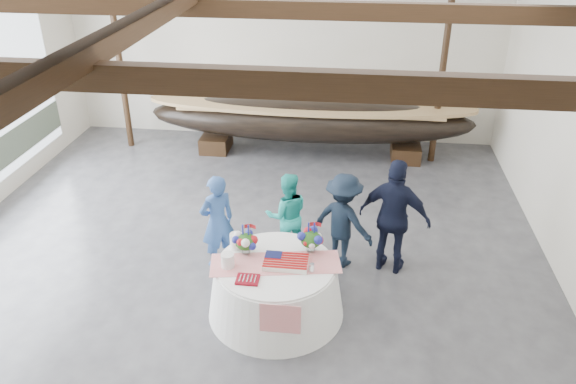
# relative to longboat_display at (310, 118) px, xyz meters

# --- Properties ---
(floor) EXTENTS (10.00, 12.00, 0.01)m
(floor) POSITION_rel_longboat_display_xyz_m (-0.75, -4.94, -0.87)
(floor) COLOR #3D3D42
(floor) RESTS_ON ground
(wall_back) EXTENTS (10.00, 0.02, 4.50)m
(wall_back) POSITION_rel_longboat_display_xyz_m (-0.75, 1.06, 1.38)
(wall_back) COLOR silver
(wall_back) RESTS_ON ground
(pavilion_structure) EXTENTS (9.80, 11.76, 4.50)m
(pavilion_structure) POSITION_rel_longboat_display_xyz_m (-0.75, -4.10, 3.14)
(pavilion_structure) COLOR black
(pavilion_structure) RESTS_ON ground
(longboat_display) EXTENTS (7.25, 1.45, 1.36)m
(longboat_display) POSITION_rel_longboat_display_xyz_m (0.00, 0.00, 0.00)
(longboat_display) COLOR black
(longboat_display) RESTS_ON ground
(banquet_table) EXTENTS (1.92, 1.92, 0.82)m
(banquet_table) POSITION_rel_longboat_display_xyz_m (0.02, -5.54, -0.46)
(banquet_table) COLOR white
(banquet_table) RESTS_ON ground
(tabletop_items) EXTENTS (1.84, 1.04, 0.40)m
(tabletop_items) POSITION_rel_longboat_display_xyz_m (-0.03, -5.37, 0.10)
(tabletop_items) COLOR red
(tabletop_items) RESTS_ON banquet_table
(guest_woman_blue) EXTENTS (0.68, 0.66, 1.58)m
(guest_woman_blue) POSITION_rel_longboat_display_xyz_m (-1.04, -4.50, -0.08)
(guest_woman_blue) COLOR #2B4D8A
(guest_woman_blue) RESTS_ON ground
(guest_woman_teal) EXTENTS (0.82, 0.71, 1.46)m
(guest_woman_teal) POSITION_rel_longboat_display_xyz_m (0.00, -4.06, -0.14)
(guest_woman_teal) COLOR #22B2A5
(guest_woman_teal) RESTS_ON ground
(guest_man_left) EXTENTS (1.17, 1.01, 1.58)m
(guest_man_left) POSITION_rel_longboat_display_xyz_m (0.90, -4.23, -0.08)
(guest_man_left) COLOR black
(guest_man_left) RESTS_ON ground
(guest_man_right) EXTENTS (1.19, 0.77, 1.89)m
(guest_man_right) POSITION_rel_longboat_display_xyz_m (1.67, -4.30, 0.08)
(guest_man_right) COLOR black
(guest_man_right) RESTS_ON ground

